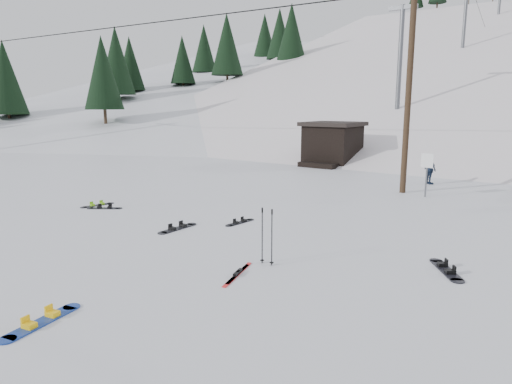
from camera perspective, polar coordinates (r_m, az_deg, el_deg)
The scene contains 18 objects.
ground at distance 11.03m, azimuth -17.92°, elevation -10.09°, with size 200.00×200.00×0.00m, color silver.
ski_slope at distance 63.53m, azimuth 27.33°, elevation -4.81°, with size 60.00×75.00×45.00m, color white.
ridge_left at distance 71.46m, azimuth -3.33°, elevation -1.13°, with size 34.00×85.00×38.00m, color silver.
treeline_left at distance 62.67m, azimuth -6.70°, elevation 7.29°, with size 20.00×64.00×10.00m, color black, non-canonical shape.
utility_pole at distance 20.97m, azimuth 18.58°, elevation 12.60°, with size 2.00×0.26×9.00m.
trail_sign at distance 20.40m, azimuth 20.58°, elevation 2.94°, with size 0.50×0.09×1.85m.
lift_hut at distance 30.16m, azimuth 9.51°, elevation 6.01°, with size 3.40×4.10×2.75m.
lift_tower_near at distance 38.25m, azimuth 17.61°, elevation 16.41°, with size 2.20×0.36×8.00m.
lift_tower_mid at distance 58.26m, azimuth 24.76°, elevation 20.32°, with size 2.20×0.36×8.00m.
hero_snowboard at distance 9.31m, azimuth -25.24°, elevation -14.42°, with size 0.58×1.66×0.12m.
hero_skis at distance 10.66m, azimuth -2.30°, elevation -10.15°, with size 0.56×1.58×0.08m.
ski_poles at distance 11.10m, azimuth 1.38°, elevation -5.51°, with size 0.39×0.10×1.40m.
board_scatter_a at distance 18.07m, azimuth -18.40°, elevation -1.90°, with size 1.13×0.87×0.09m.
board_scatter_b at distance 14.59m, azimuth -9.77°, elevation -4.46°, with size 0.30×1.58×0.11m.
board_scatter_c at distance 18.70m, azimuth -19.23°, elevation -1.53°, with size 0.45×1.32×0.09m.
board_scatter_d at distance 11.76m, azimuth 22.67°, elevation -8.94°, with size 1.06×1.40×0.11m.
board_scatter_f at distance 15.11m, azimuth -2.03°, elevation -3.79°, with size 0.33×1.28×0.09m.
skier_navy at distance 23.86m, azimuth 20.94°, elevation 2.65°, with size 0.85×0.36×1.46m, color #162338.
Camera 1 is at (8.46, -5.94, 3.85)m, focal length 32.00 mm.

